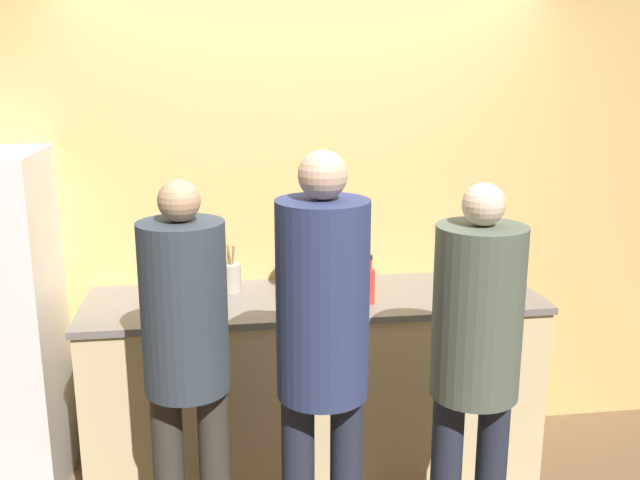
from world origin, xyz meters
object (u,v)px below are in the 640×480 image
Objects in this scene: cup_black at (170,305)px; potted_plant at (295,263)px; person_center at (322,341)px; person_left at (186,345)px; bottle_red at (369,284)px; utensil_crock at (231,277)px; fruit_bowl at (321,299)px; person_right at (475,348)px.

cup_black is 0.71m from potted_plant.
potted_plant is at bearing 89.29° from person_center.
person_left is 6.81× the size of bottle_red.
person_left is at bearing -79.62° from cup_black.
cup_black is at bearing -133.45° from utensil_crock.
bottle_red reaches higher than fruit_bowl.
potted_plant is (0.54, 0.82, 0.09)m from person_left.
person_right is at bearing -29.68° from cup_black.
utensil_crock is 2.70× the size of cup_black.
cup_black is at bearing 129.18° from person_center.
utensil_crock reaches higher than cup_black.
utensil_crock is at bearing 106.79° from person_center.
utensil_crock is at bearing -178.87° from potted_plant.
bottle_red is at bearing -23.52° from utensil_crock.
person_center is 7.35× the size of bottle_red.
person_right reaches higher than bottle_red.
person_left is 5.45× the size of fruit_bowl.
person_left is 6.79× the size of utensil_crock.
cup_black is 0.36× the size of potted_plant.
person_right is 1.39m from utensil_crock.
bottle_red is 0.45m from potted_plant.
fruit_bowl is at bearing 38.40° from person_left.
person_left is 0.84m from utensil_crock.
person_right reaches higher than cup_black.
fruit_bowl is at bearing 126.63° from person_right.
person_center is at bearing -175.71° from person_right.
fruit_bowl is at bearing -0.37° from cup_black.
person_left is 0.51m from cup_black.
utensil_crock is 0.34m from potted_plant.
person_center reaches higher than person_right.
person_right is 0.87m from fruit_bowl.
bottle_red is at bearing 65.93° from person_center.
utensil_crock is (-0.42, 0.31, 0.04)m from fruit_bowl.
person_left reaches higher than bottle_red.
person_center reaches higher than potted_plant.
person_left is 1.00× the size of person_right.
person_left is at bearing 169.85° from person_right.
fruit_bowl is (0.10, 0.75, -0.09)m from person_center.
person_left is 0.80m from fruit_bowl.
person_right is at bearing -10.15° from person_left.
person_left reaches higher than potted_plant.
potted_plant is (-0.61, 1.02, 0.09)m from person_right.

